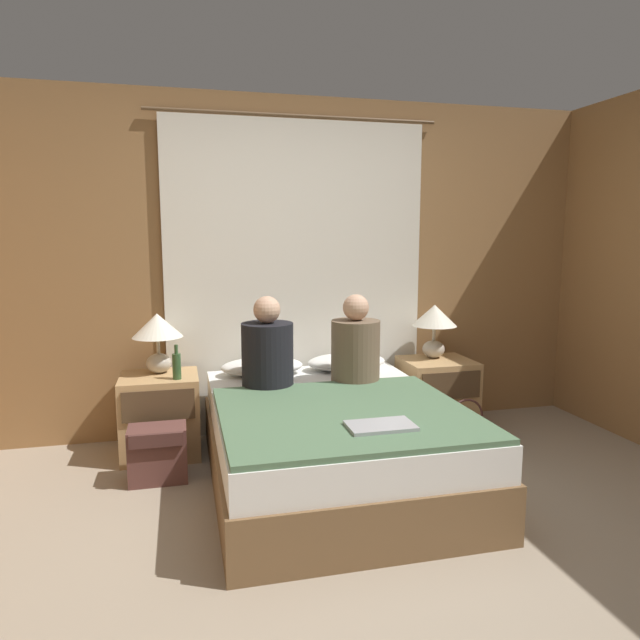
{
  "coord_description": "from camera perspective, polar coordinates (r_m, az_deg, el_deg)",
  "views": [
    {
      "loc": [
        -0.85,
        -2.32,
        1.49
      ],
      "look_at": [
        0.0,
        1.17,
        0.96
      ],
      "focal_mm": 32.0,
      "sensor_mm": 36.0,
      "label": 1
    }
  ],
  "objects": [
    {
      "name": "ground_plane",
      "position": [
        2.89,
        5.97,
        -22.68
      ],
      "size": [
        16.0,
        16.0,
        0.0
      ],
      "primitive_type": "plane",
      "color": "gray"
    },
    {
      "name": "wall_back",
      "position": [
        4.36,
        -2.45,
        5.3
      ],
      "size": [
        4.74,
        0.06,
        2.5
      ],
      "color": "olive",
      "rests_on": "ground_plane"
    },
    {
      "name": "curtain_panel",
      "position": [
        4.3,
        -2.28,
        4.26
      ],
      "size": [
        2.15,
        0.02,
        2.36
      ],
      "color": "silver",
      "rests_on": "ground_plane"
    },
    {
      "name": "bed",
      "position": [
        3.54,
        1.12,
        -12.07
      ],
      "size": [
        1.42,
        1.9,
        0.51
      ],
      "color": "brown",
      "rests_on": "ground_plane"
    },
    {
      "name": "nightstand_left",
      "position": [
        4.08,
        -15.66,
        -9.13
      ],
      "size": [
        0.51,
        0.47,
        0.55
      ],
      "color": "tan",
      "rests_on": "ground_plane"
    },
    {
      "name": "nightstand_right",
      "position": [
        4.49,
        11.59,
        -7.37
      ],
      "size": [
        0.51,
        0.47,
        0.55
      ],
      "color": "tan",
      "rests_on": "ground_plane"
    },
    {
      "name": "lamp_left",
      "position": [
        4.03,
        -15.94,
        -1.15
      ],
      "size": [
        0.34,
        0.34,
        0.41
      ],
      "color": "#B2A899",
      "rests_on": "nightstand_left"
    },
    {
      "name": "lamp_right",
      "position": [
        4.44,
        11.36,
        -0.11
      ],
      "size": [
        0.34,
        0.34,
        0.41
      ],
      "color": "#B2A899",
      "rests_on": "nightstand_right"
    },
    {
      "name": "pillow_left",
      "position": [
        4.09,
        -5.81,
        -4.65
      ],
      "size": [
        0.58,
        0.34,
        0.12
      ],
      "color": "white",
      "rests_on": "bed"
    },
    {
      "name": "pillow_right",
      "position": [
        4.21,
        2.66,
        -4.21
      ],
      "size": [
        0.58,
        0.34,
        0.12
      ],
      "color": "white",
      "rests_on": "bed"
    },
    {
      "name": "blanket_on_bed",
      "position": [
        3.18,
        2.5,
        -9.27
      ],
      "size": [
        1.36,
        1.26,
        0.03
      ],
      "color": "#4C6B4C",
      "rests_on": "bed"
    },
    {
      "name": "person_left_in_bed",
      "position": [
        3.69,
        -5.28,
        -3.15
      ],
      "size": [
        0.33,
        0.33,
        0.6
      ],
      "color": "black",
      "rests_on": "bed"
    },
    {
      "name": "person_right_in_bed",
      "position": [
        3.82,
        3.57,
        -2.73
      ],
      "size": [
        0.33,
        0.33,
        0.6
      ],
      "color": "brown",
      "rests_on": "bed"
    },
    {
      "name": "beer_bottle_on_left_stand",
      "position": [
        3.86,
        -14.14,
        -4.42
      ],
      "size": [
        0.06,
        0.06,
        0.23
      ],
      "color": "#2D4C28",
      "rests_on": "nightstand_left"
    },
    {
      "name": "laptop_on_bed",
      "position": [
        2.92,
        6.08,
        -10.47
      ],
      "size": [
        0.34,
        0.2,
        0.02
      ],
      "color": "#9EA0A5",
      "rests_on": "blanket_on_bed"
    },
    {
      "name": "backpack_on_floor",
      "position": [
        3.7,
        -15.91,
        -12.41
      ],
      "size": [
        0.35,
        0.25,
        0.34
      ],
      "color": "brown",
      "rests_on": "ground_plane"
    },
    {
      "name": "handbag_on_floor",
      "position": [
        4.15,
        14.33,
        -11.12
      ],
      "size": [
        0.34,
        0.16,
        0.38
      ],
      "color": "brown",
      "rests_on": "ground_plane"
    }
  ]
}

